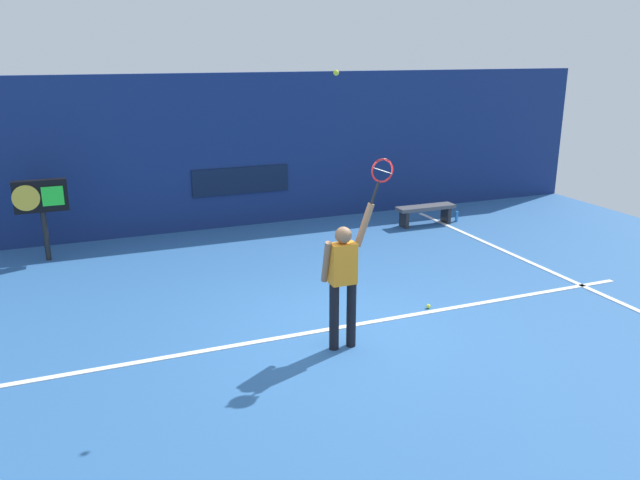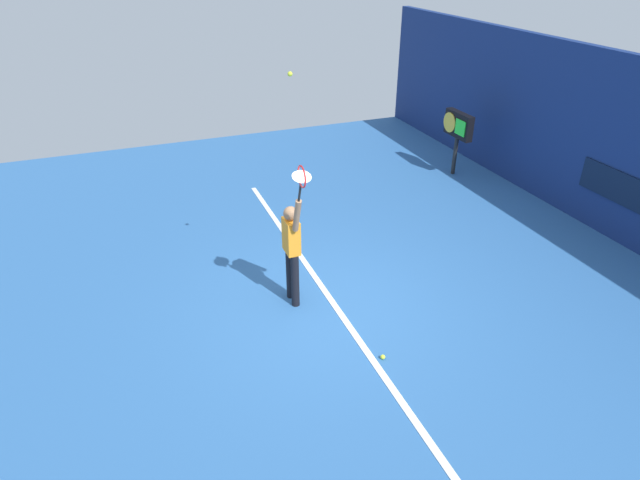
# 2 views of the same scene
# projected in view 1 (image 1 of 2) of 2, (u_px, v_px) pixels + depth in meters

# --- Properties ---
(ground_plane) EXTENTS (18.00, 18.00, 0.00)m
(ground_plane) POSITION_uv_depth(u_px,v_px,m) (355.00, 330.00, 9.03)
(ground_plane) COLOR #2D609E
(back_wall) EXTENTS (18.00, 0.20, 3.39)m
(back_wall) POSITION_uv_depth(u_px,v_px,m) (239.00, 151.00, 14.02)
(back_wall) COLOR navy
(back_wall) RESTS_ON ground_plane
(sponsor_banner_center) EXTENTS (2.20, 0.03, 0.60)m
(sponsor_banner_center) POSITION_uv_depth(u_px,v_px,m) (241.00, 181.00, 14.10)
(sponsor_banner_center) COLOR #0C1933
(court_baseline) EXTENTS (10.00, 0.10, 0.01)m
(court_baseline) POSITION_uv_depth(u_px,v_px,m) (350.00, 326.00, 9.17)
(court_baseline) COLOR white
(court_baseline) RESTS_ON ground_plane
(court_sideline) EXTENTS (0.10, 7.00, 0.01)m
(court_sideline) POSITION_uv_depth(u_px,v_px,m) (512.00, 255.00, 12.36)
(court_sideline) COLOR white
(court_sideline) RESTS_ON ground_plane
(tennis_player) EXTENTS (0.68, 0.31, 1.97)m
(tennis_player) POSITION_uv_depth(u_px,v_px,m) (343.00, 277.00, 8.24)
(tennis_player) COLOR black
(tennis_player) RESTS_ON ground_plane
(tennis_racket) EXTENTS (0.40, 0.27, 0.63)m
(tennis_racket) POSITION_uv_depth(u_px,v_px,m) (381.00, 173.00, 8.04)
(tennis_racket) COLOR black
(tennis_ball) EXTENTS (0.07, 0.07, 0.07)m
(tennis_ball) POSITION_uv_depth(u_px,v_px,m) (336.00, 73.00, 7.53)
(tennis_ball) COLOR #CCE033
(scoreboard_clock) EXTENTS (0.96, 0.20, 1.55)m
(scoreboard_clock) POSITION_uv_depth(u_px,v_px,m) (41.00, 199.00, 11.72)
(scoreboard_clock) COLOR black
(scoreboard_clock) RESTS_ON ground_plane
(court_bench) EXTENTS (1.40, 0.36, 0.45)m
(court_bench) POSITION_uv_depth(u_px,v_px,m) (426.00, 211.00, 14.38)
(court_bench) COLOR #4C4C51
(court_bench) RESTS_ON ground_plane
(water_bottle) EXTENTS (0.07, 0.07, 0.24)m
(water_bottle) POSITION_uv_depth(u_px,v_px,m) (457.00, 216.00, 14.75)
(water_bottle) COLOR #338CD8
(water_bottle) RESTS_ON ground_plane
(spare_ball) EXTENTS (0.07, 0.07, 0.07)m
(spare_ball) POSITION_uv_depth(u_px,v_px,m) (428.00, 306.00, 9.80)
(spare_ball) COLOR #CCE033
(spare_ball) RESTS_ON ground_plane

